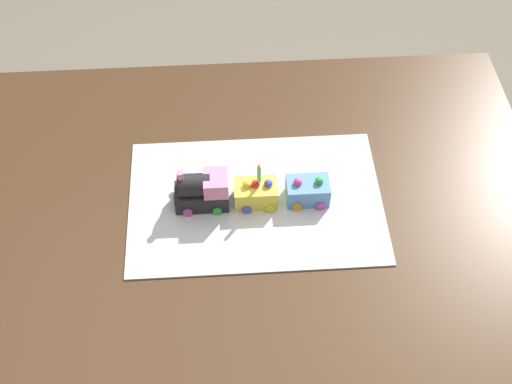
% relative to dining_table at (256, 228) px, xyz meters
% --- Properties ---
extents(ground_plane, '(8.00, 8.00, 0.00)m').
position_rel_dining_table_xyz_m(ground_plane, '(0.00, 0.00, -0.63)').
color(ground_plane, gray).
extents(dining_table, '(1.40, 1.00, 0.74)m').
position_rel_dining_table_xyz_m(dining_table, '(0.00, 0.00, 0.00)').
color(dining_table, '#4C331E').
rests_on(dining_table, ground).
extents(cake_board, '(0.60, 0.40, 0.00)m').
position_rel_dining_table_xyz_m(cake_board, '(0.00, 0.00, 0.11)').
color(cake_board, silver).
rests_on(cake_board, dining_table).
extents(cake_locomotive, '(0.14, 0.08, 0.12)m').
position_rel_dining_table_xyz_m(cake_locomotive, '(-0.12, 0.00, 0.16)').
color(cake_locomotive, '#232328').
rests_on(cake_locomotive, cake_board).
extents(cake_car_gondola_lemon, '(0.10, 0.08, 0.07)m').
position_rel_dining_table_xyz_m(cake_car_gondola_lemon, '(0.00, 0.00, 0.14)').
color(cake_car_gondola_lemon, '#F4E04C').
rests_on(cake_car_gondola_lemon, cake_board).
extents(cake_car_tanker_sky_blue, '(0.10, 0.08, 0.07)m').
position_rel_dining_table_xyz_m(cake_car_tanker_sky_blue, '(0.12, 0.00, 0.14)').
color(cake_car_tanker_sky_blue, '#669EEA').
rests_on(cake_car_tanker_sky_blue, cake_board).
extents(birthday_candle, '(0.01, 0.01, 0.06)m').
position_rel_dining_table_xyz_m(birthday_candle, '(0.01, 0.00, 0.21)').
color(birthday_candle, '#66D872').
rests_on(birthday_candle, cake_car_gondola_lemon).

